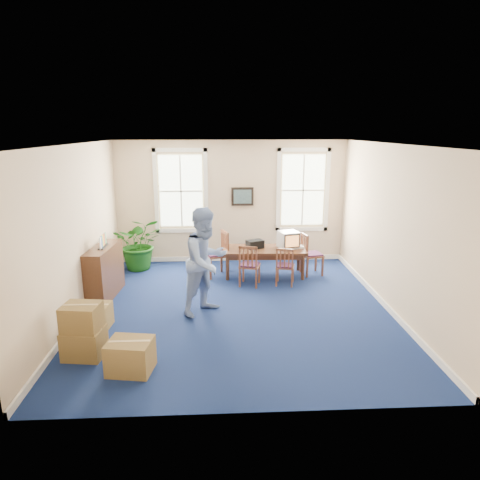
{
  "coord_description": "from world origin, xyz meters",
  "views": [
    {
      "loc": [
        -0.34,
        -7.9,
        3.46
      ],
      "look_at": [
        0.1,
        0.6,
        1.25
      ],
      "focal_mm": 32.0,
      "sensor_mm": 36.0,
      "label": 1
    }
  ],
  "objects_px": {
    "chair_near_left": "(250,265)",
    "man": "(206,261)",
    "cardboard_boxes": "(100,326)",
    "crt_tv": "(288,240)",
    "potted_plant": "(140,243)",
    "conference_table": "(264,262)",
    "credenza": "(104,272)"
  },
  "relations": [
    {
      "from": "potted_plant",
      "to": "cardboard_boxes",
      "type": "height_order",
      "value": "potted_plant"
    },
    {
      "from": "crt_tv",
      "to": "cardboard_boxes",
      "type": "height_order",
      "value": "crt_tv"
    },
    {
      "from": "credenza",
      "to": "chair_near_left",
      "type": "bearing_deg",
      "value": 14.59
    },
    {
      "from": "credenza",
      "to": "cardboard_boxes",
      "type": "bearing_deg",
      "value": -72.85
    },
    {
      "from": "potted_plant",
      "to": "credenza",
      "type": "bearing_deg",
      "value": -102.76
    },
    {
      "from": "cardboard_boxes",
      "to": "man",
      "type": "bearing_deg",
      "value": 42.15
    },
    {
      "from": "conference_table",
      "to": "chair_near_left",
      "type": "relative_size",
      "value": 2.04
    },
    {
      "from": "chair_near_left",
      "to": "credenza",
      "type": "relative_size",
      "value": 0.7
    },
    {
      "from": "man",
      "to": "potted_plant",
      "type": "relative_size",
      "value": 1.54
    },
    {
      "from": "cardboard_boxes",
      "to": "conference_table",
      "type": "bearing_deg",
      "value": 50.28
    },
    {
      "from": "chair_near_left",
      "to": "cardboard_boxes",
      "type": "relative_size",
      "value": 0.61
    },
    {
      "from": "man",
      "to": "cardboard_boxes",
      "type": "xyz_separation_m",
      "value": [
        -1.65,
        -1.49,
        -0.58
      ]
    },
    {
      "from": "credenza",
      "to": "cardboard_boxes",
      "type": "xyz_separation_m",
      "value": [
        0.52,
        -2.39,
        -0.09
      ]
    },
    {
      "from": "man",
      "to": "credenza",
      "type": "bearing_deg",
      "value": 112.03
    },
    {
      "from": "conference_table",
      "to": "credenza",
      "type": "bearing_deg",
      "value": -158.92
    },
    {
      "from": "man",
      "to": "credenza",
      "type": "relative_size",
      "value": 1.48
    },
    {
      "from": "crt_tv",
      "to": "man",
      "type": "relative_size",
      "value": 0.23
    },
    {
      "from": "cardboard_boxes",
      "to": "crt_tv",
      "type": "bearing_deg",
      "value": 45.55
    },
    {
      "from": "man",
      "to": "crt_tv",
      "type": "bearing_deg",
      "value": 2.69
    },
    {
      "from": "chair_near_left",
      "to": "man",
      "type": "height_order",
      "value": "man"
    },
    {
      "from": "crt_tv",
      "to": "potted_plant",
      "type": "bearing_deg",
      "value": 155.09
    },
    {
      "from": "crt_tv",
      "to": "man",
      "type": "height_order",
      "value": "man"
    },
    {
      "from": "potted_plant",
      "to": "conference_table",
      "type": "bearing_deg",
      "value": -11.79
    },
    {
      "from": "conference_table",
      "to": "credenza",
      "type": "relative_size",
      "value": 1.42
    },
    {
      "from": "crt_tv",
      "to": "chair_near_left",
      "type": "relative_size",
      "value": 0.5
    },
    {
      "from": "credenza",
      "to": "conference_table",
      "type": "bearing_deg",
      "value": 23.82
    },
    {
      "from": "conference_table",
      "to": "cardboard_boxes",
      "type": "bearing_deg",
      "value": -127.65
    },
    {
      "from": "crt_tv",
      "to": "credenza",
      "type": "distance_m",
      "value": 4.3
    },
    {
      "from": "man",
      "to": "cardboard_boxes",
      "type": "height_order",
      "value": "man"
    },
    {
      "from": "conference_table",
      "to": "cardboard_boxes",
      "type": "relative_size",
      "value": 1.24
    },
    {
      "from": "cardboard_boxes",
      "to": "potted_plant",
      "type": "bearing_deg",
      "value": 91.38
    },
    {
      "from": "crt_tv",
      "to": "cardboard_boxes",
      "type": "distance_m",
      "value": 5.12
    }
  ]
}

